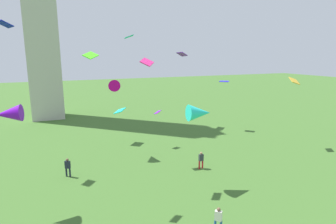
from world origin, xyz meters
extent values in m
cylinder|color=red|center=(1.21, 15.52, 0.41)|extent=(0.15, 0.15, 0.82)
cylinder|color=red|center=(0.84, 15.49, 0.41)|extent=(0.15, 0.15, 0.82)
cube|color=#2D3338|center=(1.02, 15.51, 1.14)|extent=(0.46, 0.28, 0.65)
sphere|color=#A37556|center=(1.02, 15.51, 1.58)|extent=(0.24, 0.24, 0.24)
cube|color=silver|center=(-3.02, 6.49, 1.12)|extent=(0.47, 0.49, 0.63)
sphere|color=brown|center=(-3.02, 6.49, 1.55)|extent=(0.23, 0.23, 0.23)
cylinder|color=#1E2333|center=(-11.14, 18.89, 0.42)|extent=(0.16, 0.16, 0.85)
cylinder|color=#1E2333|center=(-10.86, 18.63, 0.42)|extent=(0.16, 0.16, 0.85)
cube|color=#1E2333|center=(-11.00, 18.76, 1.18)|extent=(0.52, 0.50, 0.67)
sphere|color=brown|center=(-11.00, 18.76, 1.64)|extent=(0.25, 0.25, 0.25)
cube|color=#EB277F|center=(-4.83, 14.25, 10.36)|extent=(1.42, 1.41, 0.70)
cube|color=#17E4C9|center=(-4.09, 26.77, 4.10)|extent=(1.81, 1.96, 0.65)
cube|color=#0C18B3|center=(-15.01, 21.87, 13.50)|extent=(1.42, 1.31, 0.61)
cube|color=#8117E3|center=(-0.32, 23.55, 4.22)|extent=(0.96, 0.92, 0.47)
cube|color=gold|center=(14.24, 17.12, 7.94)|extent=(1.51, 1.55, 0.86)
cube|color=#1AC6AD|center=(-4.47, 20.36, 12.63)|extent=(0.86, 0.63, 0.42)
cone|color=#23D7CB|center=(-1.03, 12.53, 6.32)|extent=(2.11, 1.57, 1.45)
cone|color=#690DC0|center=(-14.62, 14.16, 7.09)|extent=(1.88, 1.46, 1.25)
cone|color=#BC0585|center=(-5.62, 22.80, 7.87)|extent=(1.48, 2.04, 1.46)
cube|color=#51EF21|center=(-9.27, 12.98, 10.88)|extent=(1.15, 1.07, 0.54)
cube|color=#2920F1|center=(11.46, 27.03, 7.13)|extent=(1.59, 1.59, 0.12)
cube|color=purple|center=(6.91, 31.66, 10.99)|extent=(1.85, 1.64, 0.71)
camera|label=1|loc=(-12.11, -6.44, 10.92)|focal=29.58mm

